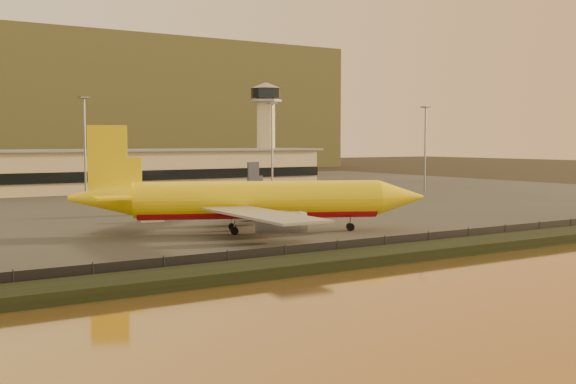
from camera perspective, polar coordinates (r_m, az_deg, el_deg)
name	(u,v)px	position (r m, az deg, el deg)	size (l,w,h in m)	color
ground	(317,244)	(107.64, 2.33, -4.12)	(900.00, 900.00, 0.00)	black
embankment	(393,254)	(94.30, 8.31, -4.89)	(320.00, 7.00, 1.40)	black
tarmac	(107,200)	(192.77, -14.14, -0.60)	(320.00, 220.00, 0.20)	#2D2D2D
perimeter_fence	(373,246)	(97.22, 6.76, -4.25)	(300.00, 0.05, 2.20)	black
terminal_building	(21,173)	(217.95, -20.37, 1.41)	(202.00, 25.00, 12.60)	#C7B28A
control_tower	(266,123)	(254.69, -1.75, 5.48)	(11.20, 11.20, 35.50)	#C7B28A
apron_light_masts	(192,139)	(179.19, -7.61, 4.14)	(152.20, 12.20, 25.40)	slate
dhl_cargo_jet	(252,201)	(119.02, -2.84, -0.70)	(55.84, 52.91, 17.61)	yellow
white_narrowbody_jet	(291,192)	(168.11, 0.25, -0.02)	(35.30, 33.33, 10.60)	silver
gse_vehicle_yellow	(286,214)	(139.73, -0.14, -1.77)	(4.08, 1.84, 1.84)	yellow
gse_vehicle_white	(153,217)	(137.09, -10.65, -1.94)	(4.30, 1.94, 1.94)	silver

